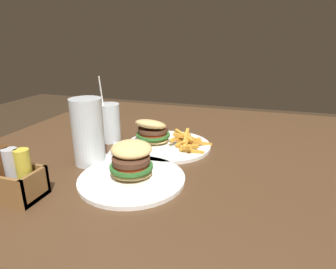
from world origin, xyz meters
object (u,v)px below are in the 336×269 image
Objects in this scene: meal_plate_near at (162,139)px; juice_glass at (110,125)px; beer_glass at (88,134)px; spoon at (107,157)px; condiment_caddy at (15,179)px; meal_plate_far at (132,170)px.

juice_glass is at bearing 0.86° from meal_plate_near.
beer_glass is 1.11× the size of spoon.
juice_glass reaches higher than condiment_caddy.
beer_glass is 0.17m from juice_glass.
spoon is at bearing -109.39° from condiment_caddy.
condiment_caddy is at bearing 86.62° from juice_glass.
condiment_caddy is (0.20, 0.14, 0.01)m from meal_plate_far.
condiment_caddy is at bearing 34.82° from meal_plate_far.
juice_glass is 0.83× the size of meal_plate_far.
beer_glass reaches higher than meal_plate_near.
meal_plate_near is at bearing -118.33° from condiment_caddy.
spoon is 1.46× the size of condiment_caddy.
juice_glass is at bearing -51.57° from meal_plate_far.
condiment_caddy is (0.02, 0.37, -0.01)m from juice_glass.
spoon is at bearing 114.38° from juice_glass.
spoon is at bearing -38.00° from meal_plate_far.
condiment_caddy is at bearing -34.86° from spoon.
meal_plate_near is 0.18m from juice_glass.
meal_plate_far is (-0.18, 0.23, -0.03)m from juice_glass.
juice_glass is at bearing -93.38° from condiment_caddy.
condiment_caddy reaches higher than meal_plate_far.
meal_plate_near is 2.40× the size of condiment_caddy.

